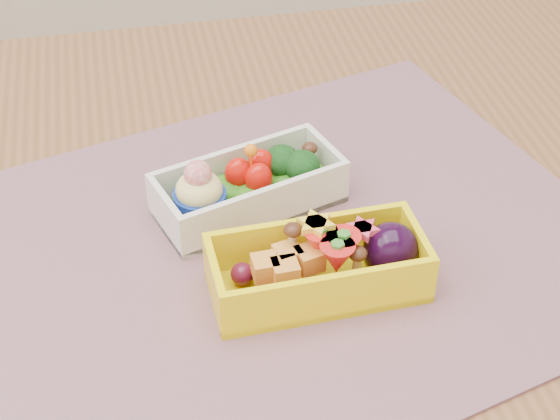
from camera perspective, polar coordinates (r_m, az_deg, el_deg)
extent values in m
cube|color=brown|center=(0.76, -2.74, -3.11)|extent=(1.20, 0.80, 0.04)
cube|color=gray|center=(0.73, -0.50, -2.66)|extent=(0.65, 0.56, 0.00)
cube|color=white|center=(0.76, -2.02, 1.43)|extent=(0.17, 0.12, 0.04)
ellipsoid|color=#559F20|center=(0.76, -2.01, 1.06)|extent=(0.16, 0.10, 0.02)
cylinder|color=#14339B|center=(0.74, -5.17, 0.23)|extent=(0.05, 0.05, 0.03)
sphere|color=red|center=(0.72, -5.32, 2.33)|extent=(0.02, 0.02, 0.02)
ellipsoid|color=red|center=(0.75, -2.69, 2.37)|extent=(0.02, 0.02, 0.03)
ellipsoid|color=red|center=(0.75, -1.39, 2.02)|extent=(0.02, 0.02, 0.03)
ellipsoid|color=red|center=(0.76, -1.24, 2.93)|extent=(0.02, 0.02, 0.03)
sphere|color=orange|center=(0.74, -1.89, 3.87)|extent=(0.01, 0.01, 0.01)
ellipsoid|color=black|center=(0.77, 0.12, 3.19)|extent=(0.03, 0.03, 0.03)
ellipsoid|color=black|center=(0.76, 1.42, 2.86)|extent=(0.03, 0.03, 0.03)
ellipsoid|color=#3F2111|center=(0.78, 1.94, 4.01)|extent=(0.01, 0.01, 0.01)
cube|color=yellow|center=(0.68, 2.46, -3.75)|extent=(0.17, 0.08, 0.04)
ellipsoid|color=#530F28|center=(0.68, -0.25, -4.89)|extent=(0.09, 0.05, 0.02)
cube|color=orange|center=(0.67, 0.40, -3.47)|extent=(0.04, 0.04, 0.02)
cone|color=red|center=(0.68, 2.58, -2.21)|extent=(0.03, 0.03, 0.03)
cone|color=red|center=(0.68, 4.09, -2.53)|extent=(0.03, 0.03, 0.03)
cone|color=red|center=(0.67, 3.69, -3.18)|extent=(0.03, 0.03, 0.03)
cylinder|color=yellow|center=(0.67, 2.33, -0.91)|extent=(0.03, 0.03, 0.01)
cylinder|color=#E53F5B|center=(0.68, 5.35, -1.25)|extent=(0.03, 0.03, 0.01)
ellipsoid|color=#3F2111|center=(0.68, 0.82, -2.30)|extent=(0.01, 0.01, 0.01)
ellipsoid|color=#3F2111|center=(0.67, 5.01, -3.32)|extent=(0.01, 0.01, 0.01)
ellipsoid|color=black|center=(0.69, 7.15, -2.61)|extent=(0.04, 0.04, 0.05)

